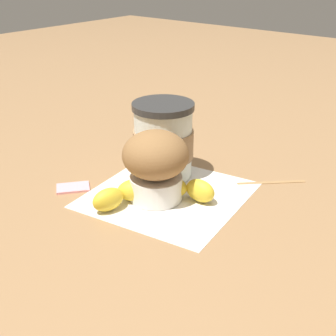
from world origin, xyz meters
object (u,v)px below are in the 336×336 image
Objects in this scene: banana at (153,191)px; sugar_packet at (73,187)px; coffee_cup at (163,141)px; muffin at (156,163)px.

banana is 2.87× the size of sugar_packet.
sugar_packet is at bearing -121.66° from coffee_cup.
sugar_packet is (-0.12, -0.06, -0.05)m from muffin.
muffin is at bearing 25.17° from sugar_packet.
coffee_cup is at bearing 58.34° from sugar_packet.
muffin is at bearing -57.89° from coffee_cup.
sugar_packet is at bearing -159.15° from banana.
sugar_packet is at bearing -154.83° from muffin.
coffee_cup is at bearing 122.11° from muffin.
coffee_cup is 0.10m from banana.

